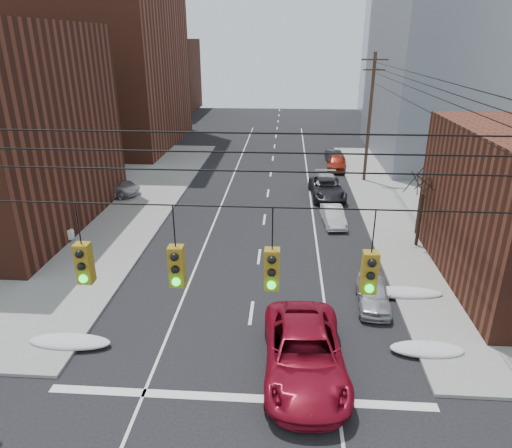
# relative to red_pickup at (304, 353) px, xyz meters

# --- Properties ---
(building_brick_tall) EXTENTS (24.00, 20.00, 30.00)m
(building_brick_tall) POSITION_rel_red_pickup_xyz_m (-26.33, 40.00, 14.09)
(building_brick_tall) COLOR brown
(building_brick_tall) RESTS_ON ground
(building_brick_far) EXTENTS (22.00, 18.00, 12.00)m
(building_brick_far) POSITION_rel_red_pickup_xyz_m (-28.33, 66.00, 5.09)
(building_brick_far) COLOR #4B2216
(building_brick_far) RESTS_ON ground
(building_office) EXTENTS (22.00, 20.00, 25.00)m
(building_office) POSITION_rel_red_pickup_xyz_m (19.67, 36.00, 11.59)
(building_office) COLOR gray
(building_office) RESTS_ON ground
(building_glass) EXTENTS (20.00, 18.00, 22.00)m
(building_glass) POSITION_rel_red_pickup_xyz_m (21.67, 62.00, 10.09)
(building_glass) COLOR gray
(building_glass) RESTS_ON ground
(utility_pole_far) EXTENTS (2.20, 0.28, 11.00)m
(utility_pole_far) POSITION_rel_red_pickup_xyz_m (6.17, 26.00, 4.87)
(utility_pole_far) COLOR #473323
(utility_pole_far) RESTS_ON ground
(traffic_signals) EXTENTS (17.00, 0.42, 2.02)m
(traffic_signals) POSITION_rel_red_pickup_xyz_m (-2.23, -5.03, 6.26)
(traffic_signals) COLOR black
(traffic_signals) RESTS_ON ground
(bare_tree) EXTENTS (2.09, 2.20, 4.93)m
(bare_tree) POSITION_rel_red_pickup_xyz_m (7.26, 12.00, 1.41)
(bare_tree) COLOR black
(bare_tree) RESTS_ON ground
(snow_nw) EXTENTS (3.50, 1.08, 0.42)m
(snow_nw) POSITION_rel_red_pickup_xyz_m (-9.73, 1.00, -0.70)
(snow_nw) COLOR silver
(snow_nw) RESTS_ON ground
(snow_ne) EXTENTS (3.00, 1.08, 0.42)m
(snow_ne) POSITION_rel_red_pickup_xyz_m (5.07, 1.50, -0.70)
(snow_ne) COLOR silver
(snow_ne) RESTS_ON ground
(snow_east_far) EXTENTS (4.00, 1.08, 0.42)m
(snow_east_far) POSITION_rel_red_pickup_xyz_m (5.07, 6.00, -0.70)
(snow_east_far) COLOR silver
(snow_east_far) RESTS_ON ground
(red_pickup) EXTENTS (3.29, 6.68, 1.82)m
(red_pickup) POSITION_rel_red_pickup_xyz_m (0.00, 0.00, 0.00)
(red_pickup) COLOR maroon
(red_pickup) RESTS_ON ground
(parked_car_a) EXTENTS (1.78, 3.84, 1.27)m
(parked_car_a) POSITION_rel_red_pickup_xyz_m (3.47, 5.12, -0.28)
(parked_car_a) COLOR #B9B9BF
(parked_car_a) RESTS_ON ground
(parked_car_b) EXTENTS (1.64, 3.84, 1.23)m
(parked_car_b) POSITION_rel_red_pickup_xyz_m (2.47, 15.45, -0.30)
(parked_car_b) COLOR silver
(parked_car_b) RESTS_ON ground
(parked_car_c) EXTENTS (2.92, 5.66, 1.53)m
(parked_car_c) POSITION_rel_red_pickup_xyz_m (2.47, 21.18, -0.15)
(parked_car_c) COLOR black
(parked_car_c) RESTS_ON ground
(parked_car_d) EXTENTS (2.29, 5.28, 1.51)m
(parked_car_d) POSITION_rel_red_pickup_xyz_m (2.47, 22.07, -0.15)
(parked_car_d) COLOR silver
(parked_car_d) RESTS_ON ground
(parked_car_e) EXTENTS (2.28, 4.54, 1.48)m
(parked_car_e) POSITION_rel_red_pickup_xyz_m (4.07, 29.79, -0.17)
(parked_car_e) COLOR maroon
(parked_car_e) RESTS_ON ground
(parked_car_f) EXTENTS (1.76, 4.01, 1.28)m
(parked_car_f) POSITION_rel_red_pickup_xyz_m (4.07, 32.36, -0.27)
(parked_car_f) COLOR black
(parked_car_f) RESTS_ON ground
(lot_car_a) EXTENTS (4.10, 2.80, 1.28)m
(lot_car_a) POSITION_rel_red_pickup_xyz_m (-16.05, 10.86, -0.12)
(lot_car_a) COLOR white
(lot_car_a) RESTS_ON sidewalk_nw
(lot_car_b) EXTENTS (5.38, 2.78, 1.45)m
(lot_car_b) POSITION_rel_red_pickup_xyz_m (-15.29, 20.04, -0.04)
(lot_car_b) COLOR #B5B6BA
(lot_car_b) RESTS_ON sidewalk_nw
(lot_car_c) EXTENTS (5.35, 3.62, 1.44)m
(lot_car_c) POSITION_rel_red_pickup_xyz_m (-18.78, 16.77, -0.04)
(lot_car_c) COLOR black
(lot_car_c) RESTS_ON sidewalk_nw
(lot_car_d) EXTENTS (3.90, 1.86, 1.29)m
(lot_car_d) POSITION_rel_red_pickup_xyz_m (-19.33, 20.86, -0.12)
(lot_car_d) COLOR silver
(lot_car_d) RESTS_ON sidewalk_nw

